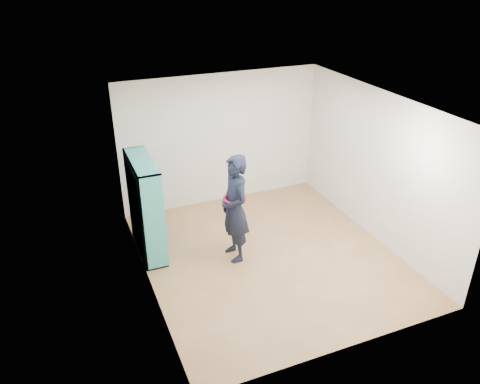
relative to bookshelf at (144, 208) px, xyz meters
name	(u,v)px	position (x,y,z in m)	size (l,w,h in m)	color
floor	(269,256)	(1.84, -0.95, -0.81)	(4.50, 4.50, 0.00)	#946643
ceiling	(274,105)	(1.84, -0.95, 1.79)	(4.50, 4.50, 0.00)	white
wall_left	(143,210)	(-0.16, -0.95, 0.49)	(0.02, 4.50, 2.60)	silver
wall_right	(377,167)	(3.84, -0.95, 0.49)	(0.02, 4.50, 2.60)	silver
wall_back	(221,140)	(1.84, 1.30, 0.49)	(4.00, 0.02, 2.60)	silver
wall_front	(356,265)	(1.84, -3.20, 0.49)	(4.00, 0.02, 2.60)	silver
bookshelf	(144,208)	(0.00, 0.00, 0.00)	(0.36, 1.24, 1.66)	teal
person	(235,209)	(1.31, -0.75, 0.10)	(0.45, 0.67, 1.81)	black
smartphone	(224,201)	(1.15, -0.65, 0.22)	(0.03, 0.10, 0.12)	silver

